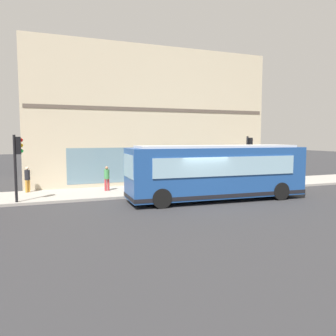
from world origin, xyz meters
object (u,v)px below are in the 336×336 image
city_bus_nearside (217,172)px  pedestrian_near_building_entrance (27,178)px  pedestrian_walking_along_curb (107,177)px  traffic_light_near_corner (249,152)px  fire_hydrant (206,178)px  pedestrian_by_light_pole (194,171)px  traffic_light_down_block (18,155)px

city_bus_nearside → pedestrian_near_building_entrance: size_ratio=6.43×
city_bus_nearside → pedestrian_walking_along_curb: size_ratio=6.58×
traffic_light_near_corner → pedestrian_near_building_entrance: (2.95, 13.94, -1.49)m
traffic_light_near_corner → pedestrian_near_building_entrance: size_ratio=2.17×
city_bus_nearside → fire_hydrant: bearing=-22.0°
city_bus_nearside → pedestrian_walking_along_curb: 6.99m
city_bus_nearside → pedestrian_by_light_pole: bearing=-12.2°
traffic_light_down_block → pedestrian_near_building_entrance: bearing=-6.0°
fire_hydrant → pedestrian_walking_along_curb: pedestrian_walking_along_curb is taller
pedestrian_walking_along_curb → pedestrian_near_building_entrance: (1.12, 4.65, 0.02)m
traffic_light_near_corner → pedestrian_by_light_pole: size_ratio=2.06×
traffic_light_down_block → pedestrian_walking_along_curb: (2.05, -4.98, -1.56)m
pedestrian_by_light_pole → traffic_light_down_block: bearing=103.0°
pedestrian_by_light_pole → pedestrian_walking_along_curb: bearing=95.2°
traffic_light_near_corner → traffic_light_down_block: (-0.23, 14.27, 0.04)m
traffic_light_down_block → pedestrian_near_building_entrance: 3.54m
traffic_light_near_corner → traffic_light_down_block: 14.27m
city_bus_nearside → pedestrian_by_light_pole: city_bus_nearside is taller
traffic_light_near_corner → pedestrian_by_light_pole: traffic_light_near_corner is taller
fire_hydrant → pedestrian_walking_along_curb: bearing=96.8°
traffic_light_near_corner → fire_hydrant: bearing=33.8°
city_bus_nearside → pedestrian_near_building_entrance: bearing=60.2°
fire_hydrant → pedestrian_near_building_entrance: 12.14m
pedestrian_walking_along_curb → traffic_light_near_corner: bearing=-101.1°
pedestrian_near_building_entrance → traffic_light_near_corner: bearing=-101.9°
pedestrian_near_building_entrance → pedestrian_by_light_pole: 11.05m
city_bus_nearside → traffic_light_down_block: size_ratio=2.90×
city_bus_nearside → pedestrian_near_building_entrance: (5.69, 9.92, -0.50)m
fire_hydrant → pedestrian_near_building_entrance: bearing=88.9°
traffic_light_near_corner → pedestrian_walking_along_curb: (1.82, 9.29, -1.51)m
pedestrian_near_building_entrance → pedestrian_by_light_pole: pedestrian_by_light_pole is taller
city_bus_nearside → traffic_light_down_block: 10.61m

